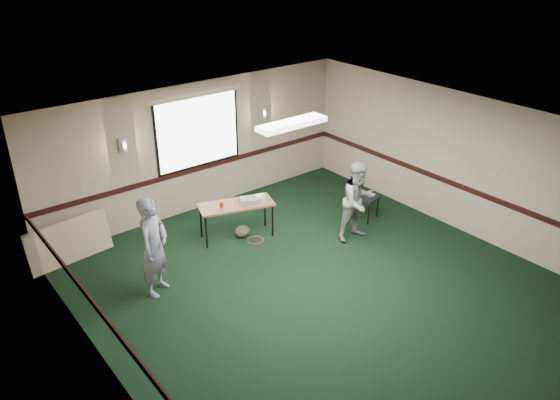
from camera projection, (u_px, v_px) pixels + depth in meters
ground at (329, 293)px, 8.94m from camera, size 8.00×8.00×0.00m
room_shell at (251, 165)px, 9.73m from camera, size 8.00×8.02×8.00m
folding_table at (236, 206)px, 10.31m from camera, size 1.52×0.97×0.71m
projector at (249, 201)px, 10.30m from camera, size 0.38×0.36×0.10m
game_console at (260, 196)px, 10.54m from camera, size 0.21×0.18×0.04m
red_cup at (221, 204)px, 10.15m from camera, size 0.07×0.07×0.11m
water_bottle at (264, 198)px, 10.30m from camera, size 0.05×0.05×0.18m
duffel_bag at (242, 231)px, 10.54m from camera, size 0.38×0.33×0.22m
cable_coil at (255, 240)px, 10.46m from camera, size 0.39×0.39×0.02m
folded_table at (69, 242)px, 9.66m from camera, size 1.52×0.39×0.77m
conference_chair at (362, 192)px, 11.10m from camera, size 0.57×0.58×0.94m
person_left at (154, 247)px, 8.62m from camera, size 0.74×0.69×1.69m
person_right at (358, 201)px, 10.22m from camera, size 0.80×0.65×1.56m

